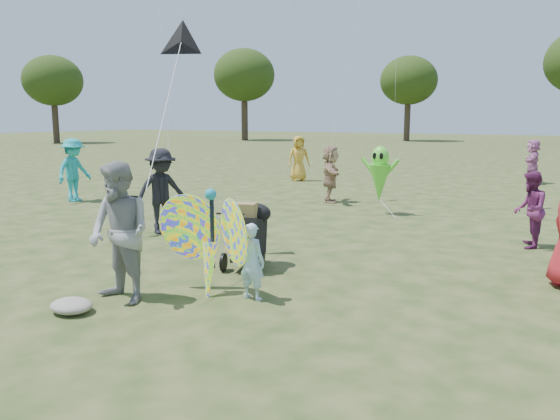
# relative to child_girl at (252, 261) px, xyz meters

# --- Properties ---
(ground) EXTENTS (160.00, 160.00, 0.00)m
(ground) POSITION_rel_child_girl_xyz_m (0.14, -0.64, -0.53)
(ground) COLOR #51592B
(ground) RESTS_ON ground
(child_girl) EXTENTS (0.39, 0.26, 1.06)m
(child_girl) POSITION_rel_child_girl_xyz_m (0.00, 0.00, 0.00)
(child_girl) COLOR #A5D4EA
(child_girl) RESTS_ON ground
(adult_man) EXTENTS (1.00, 0.83, 1.89)m
(adult_man) POSITION_rel_child_girl_xyz_m (-1.44, -0.96, 0.41)
(adult_man) COLOR gray
(adult_man) RESTS_ON ground
(grey_bag) EXTENTS (0.57, 0.47, 0.18)m
(grey_bag) POSITION_rel_child_girl_xyz_m (-1.69, -1.59, -0.44)
(grey_bag) COLOR gray
(grey_bag) RESTS_ON ground
(crowd_b) EXTENTS (1.13, 1.35, 1.81)m
(crowd_b) POSITION_rel_child_girl_xyz_m (-4.01, 2.65, 0.38)
(crowd_b) COLOR black
(crowd_b) RESTS_ON ground
(crowd_d) EXTENTS (1.10, 1.60, 1.66)m
(crowd_d) POSITION_rel_child_girl_xyz_m (-2.76, 8.41, 0.30)
(crowd_d) COLOR tan
(crowd_d) RESTS_ON ground
(crowd_e) EXTENTS (0.63, 0.77, 1.46)m
(crowd_e) POSITION_rel_child_girl_xyz_m (2.89, 5.16, 0.20)
(crowd_e) COLOR #672255
(crowd_e) RESTS_ON ground
(crowd_g) EXTENTS (1.01, 0.99, 1.75)m
(crowd_g) POSITION_rel_child_girl_xyz_m (-6.15, 12.77, 0.35)
(crowd_g) COLOR gold
(crowd_g) RESTS_ON ground
(crowd_i) EXTENTS (0.80, 1.26, 1.85)m
(crowd_i) POSITION_rel_child_girl_xyz_m (-9.32, 4.76, 0.40)
(crowd_i) COLOR teal
(crowd_i) RESTS_ON ground
(crowd_j) EXTENTS (0.61, 1.57, 1.65)m
(crowd_j) POSITION_rel_child_girl_xyz_m (1.82, 16.41, 0.30)
(crowd_j) COLOR #BE6CA8
(crowd_j) RESTS_ON ground
(jogging_stroller) EXTENTS (0.71, 1.13, 1.09)m
(jogging_stroller) POSITION_rel_child_girl_xyz_m (-0.90, 1.30, 0.09)
(jogging_stroller) COLOR black
(jogging_stroller) RESTS_ON ground
(butterfly_kite) EXTENTS (1.74, 0.75, 1.68)m
(butterfly_kite) POSITION_rel_child_girl_xyz_m (-0.63, -0.07, 0.20)
(butterfly_kite) COLOR orange
(butterfly_kite) RESTS_ON ground
(delta_kite_rig) EXTENTS (1.82, 2.72, 2.61)m
(delta_kite_rig) POSITION_rel_child_girl_xyz_m (-2.40, 1.51, 3.16)
(delta_kite_rig) COLOR black
(delta_kite_rig) RESTS_ON ground
(alien_kite) EXTENTS (1.12, 0.69, 1.74)m
(alien_kite) POSITION_rel_child_girl_xyz_m (-0.82, 7.19, 0.44)
(alien_kite) COLOR #5DE235
(alien_kite) RESTS_ON ground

